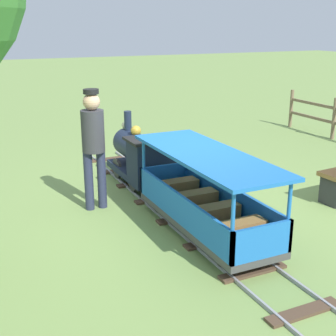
{
  "coord_description": "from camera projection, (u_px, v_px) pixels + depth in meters",
  "views": [
    {
      "loc": [
        -2.56,
        -5.2,
        2.41
      ],
      "look_at": [
        0.0,
        0.2,
        0.55
      ],
      "focal_mm": 49.63,
      "sensor_mm": 36.0,
      "label": 1
    }
  ],
  "objects": [
    {
      "name": "conductor_person",
      "position": [
        93.0,
        140.0,
        6.06
      ],
      "size": [
        0.3,
        0.3,
        1.62
      ],
      "color": "#282D47",
      "rests_on": "ground_plane"
    },
    {
      "name": "ground_plane",
      "position": [
        174.0,
        211.0,
        6.25
      ],
      "size": [
        60.0,
        60.0,
        0.0
      ],
      "primitive_type": "plane",
      "color": "#75934C"
    },
    {
      "name": "track",
      "position": [
        172.0,
        208.0,
        6.31
      ],
      "size": [
        0.75,
        6.05,
        0.04
      ],
      "color": "gray",
      "rests_on": "ground_plane"
    },
    {
      "name": "locomotive",
      "position": [
        142.0,
        156.0,
        7.06
      ],
      "size": [
        0.71,
        1.45,
        1.04
      ],
      "color": "#192338",
      "rests_on": "ground_plane"
    },
    {
      "name": "passenger_car",
      "position": [
        205.0,
        202.0,
        5.42
      ],
      "size": [
        0.81,
        2.35,
        0.97
      ],
      "color": "#3F3F3F",
      "rests_on": "ground_plane"
    }
  ]
}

